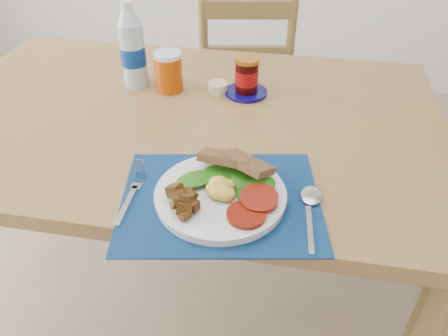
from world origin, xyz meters
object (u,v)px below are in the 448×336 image
object	(u,v)px
chair_far	(245,71)
breakfast_plate	(218,193)
juice_glass	(169,73)
jam_on_saucer	(247,78)
water_bottle	(132,50)

from	to	relation	value
chair_far	breakfast_plate	bearing A→B (deg)	84.63
juice_glass	chair_far	bearing A→B (deg)	76.71
juice_glass	jam_on_saucer	size ratio (longest dim) A/B	0.89
juice_glass	breakfast_plate	bearing A→B (deg)	-63.16
breakfast_plate	jam_on_saucer	distance (m)	0.48
chair_far	jam_on_saucer	xyz separation A→B (m)	(0.08, -0.59, 0.25)
breakfast_plate	jam_on_saucer	bearing A→B (deg)	107.58
jam_on_saucer	juice_glass	bearing A→B (deg)	-176.29
breakfast_plate	jam_on_saucer	world-z (taller)	jam_on_saucer
juice_glass	jam_on_saucer	bearing A→B (deg)	3.71
water_bottle	jam_on_saucer	bearing A→B (deg)	0.09
breakfast_plate	juice_glass	size ratio (longest dim) A/B	2.44
water_bottle	juice_glass	bearing A→B (deg)	-7.44
chair_far	juice_glass	distance (m)	0.67
water_bottle	jam_on_saucer	xyz separation A→B (m)	(0.33, 0.00, -0.06)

